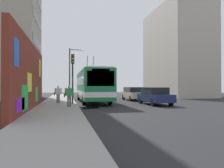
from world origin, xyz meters
name	(u,v)px	position (x,y,z in m)	size (l,w,h in m)	color
ground_plane	(76,104)	(0.00, 0.00, 0.00)	(80.00, 80.00, 0.00)	#232326
sidewalk_slab	(58,104)	(0.00, 1.60, 0.07)	(48.00, 3.20, 0.15)	gray
graffiti_wall	(30,77)	(-4.68, 3.35, 2.32)	(12.67, 0.32, 4.65)	maroon
building_far_left	(3,27)	(11.23, 9.20, 9.68)	(10.52, 8.85, 19.35)	#9E937F
building_far_right	(176,52)	(12.71, -17.00, 7.31)	(13.23, 6.68, 14.62)	#B2A899
city_bus	(92,85)	(2.77, -1.80, 1.85)	(11.91, 2.65, 5.11)	#19723F
parked_car_navy	(155,96)	(-1.77, -7.00, 0.84)	(4.65, 1.85, 1.58)	navy
parked_car_champagne	(133,93)	(4.64, -7.00, 0.84)	(4.90, 1.81, 1.58)	#C6B793
pedestrian_midblock	(58,93)	(0.11, 1.63, 1.05)	(0.22, 0.72, 1.56)	#595960
pedestrian_at_curb	(69,94)	(-3.76, 0.70, 1.08)	(0.22, 0.73, 1.60)	#595960
traffic_light	(73,70)	(-0.83, 0.35, 3.10)	(0.49, 0.28, 4.40)	#2D382D
street_lamp	(71,70)	(7.74, 0.24, 3.82)	(0.44, 1.84, 6.34)	#4C4C51
curbside_puddle	(86,108)	(-3.54, -0.60, 0.00)	(2.01, 2.01, 0.00)	black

